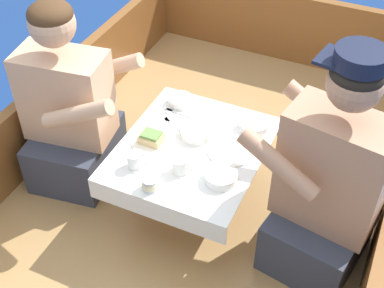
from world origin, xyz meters
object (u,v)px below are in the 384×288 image
Objects in this scene: coffee_cup_starboard at (134,160)px; tin_can at (150,184)px; person_port at (70,113)px; sandwich at (151,138)px; coffee_cup_port at (180,165)px; person_starboard at (328,188)px.

coffee_cup_starboard is 1.35× the size of tin_can.
sandwich is (0.43, -0.01, 0.01)m from person_port.
sandwich is 0.16m from coffee_cup_starboard.
coffee_cup_starboard is at bearing -164.06° from coffee_cup_port.
person_starboard is 0.71m from tin_can.
tin_can is (0.56, -0.26, 0.01)m from person_port.
person_port is 9.70× the size of coffee_cup_port.
coffee_cup_starboard is (0.44, -0.17, 0.02)m from person_port.
coffee_cup_port is 1.08× the size of coffee_cup_starboard.
person_port is 9.49× the size of sandwich.
coffee_cup_starboard is (-0.78, -0.16, -0.02)m from person_starboard.
sandwich is at bearing 91.70° from coffee_cup_starboard.
coffee_cup_starboard reaches higher than sandwich.
tin_can is (0.12, -0.09, -0.01)m from coffee_cup_starboard.
person_starboard is at bearing -8.80° from person_port.
tin_can is (0.12, -0.25, -0.00)m from sandwich.
coffee_cup_port is at bearing -29.06° from sandwich.
person_port is 0.43m from sandwich.
person_starboard is 10.70× the size of coffee_cup_port.
sandwich is 1.10× the size of coffee_cup_starboard.
coffee_cup_port is (-0.59, -0.11, -0.02)m from person_starboard.
person_port is 14.07× the size of tin_can.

